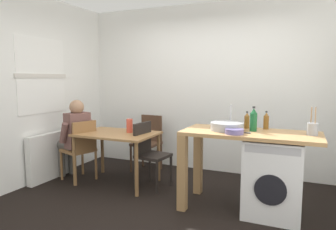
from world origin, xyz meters
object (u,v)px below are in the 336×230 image
dining_table (117,139)px  utensil_crock (313,129)px  chair_opposite (149,151)px  bottle_tall_green (247,121)px  seated_person (75,135)px  washing_machine (273,177)px  vase (130,126)px  mixing_bowl (234,131)px  chair_spare_by_wall (148,139)px  bottle_clear_small (266,121)px  bottle_squat_brown (253,120)px  chair_person_seat (81,147)px

dining_table → utensil_crock: utensil_crock is taller
chair_opposite → bottle_tall_green: bearing=96.7°
seated_person → bottle_tall_green: 2.53m
seated_person → utensil_crock: utensil_crock is taller
dining_table → washing_machine: (2.15, -0.19, -0.21)m
dining_table → vase: 0.27m
seated_person → mixing_bowl: bearing=-79.3°
dining_table → chair_spare_by_wall: chair_spare_by_wall is taller
bottle_clear_small → seated_person: bearing=-177.1°
dining_table → bottle_clear_small: bearing=1.8°
chair_opposite → mixing_bowl: mixing_bowl is taller
dining_table → utensil_crock: 2.54m
seated_person → utensil_crock: 3.23m
chair_spare_by_wall → bottle_tall_green: (1.70, -0.74, 0.50)m
chair_opposite → bottle_tall_green: size_ratio=4.41×
vase → utensil_crock: bearing=-5.8°
vase → bottle_tall_green: bearing=-2.1°
utensil_crock → washing_machine: bearing=-171.9°
seated_person → mixing_bowl: seated_person is taller
washing_machine → vase: size_ratio=4.35×
chair_opposite → vase: 0.47m
utensil_crock → bottle_squat_brown: bearing=179.4°
bottle_squat_brown → utensil_crock: size_ratio=0.95×
dining_table → utensil_crock: size_ratio=3.67×
mixing_bowl → vase: size_ratio=1.02×
chair_spare_by_wall → vase: vase is taller
chair_person_seat → chair_spare_by_wall: size_ratio=1.00×
bottle_tall_green → bottle_clear_small: bottle_clear_small is taller
dining_table → chair_person_seat: 0.58m
bottle_clear_small → chair_opposite: bearing=-179.8°
washing_machine → utensil_crock: utensil_crock is taller
chair_person_seat → chair_opposite: size_ratio=1.00×
bottle_clear_small → bottle_squat_brown: bearing=-120.6°
vase → chair_person_seat: bearing=-162.3°
bottle_tall_green → utensil_crock: size_ratio=0.68×
chair_spare_by_wall → bottle_tall_green: bearing=160.6°
mixing_bowl → seated_person: bearing=172.6°
seated_person → dining_table: bearing=-65.9°
chair_opposite → utensil_crock: 2.10m
dining_table → seated_person: size_ratio=0.92×
mixing_bowl → bottle_tall_green: bearing=81.9°
dining_table → bottle_clear_small: 2.06m
chair_opposite → bottle_squat_brown: size_ratio=3.18×
dining_table → chair_opposite: (0.48, 0.06, -0.14)m
chair_spare_by_wall → bottle_squat_brown: (1.80, -0.91, 0.54)m
utensil_crock → chair_opposite: bearing=174.4°
seated_person → bottle_tall_green: (2.51, 0.11, 0.34)m
mixing_bowl → chair_spare_by_wall: bearing=144.6°
chair_person_seat → bottle_clear_small: 2.63m
bottle_clear_small → washing_machine: bearing=-64.6°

